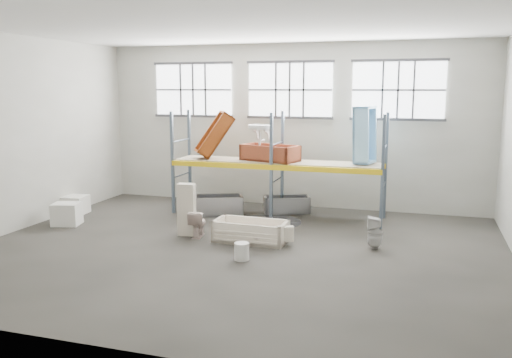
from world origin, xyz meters
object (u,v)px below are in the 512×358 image
at_px(carton_near, 67,214).
at_px(rust_tub_flat, 270,153).
at_px(bathtub_beige, 251,231).
at_px(toilet_white, 375,233).
at_px(toilet_beige, 198,223).
at_px(steel_tub_left, 217,205).
at_px(blue_tub_upright, 365,135).
at_px(cistern_tall, 187,209).
at_px(bucket, 242,251).
at_px(steel_tub_right, 287,204).

bearing_deg(carton_near, rust_tub_flat, 29.15).
relative_size(bathtub_beige, toilet_white, 2.27).
relative_size(toilet_beige, steel_tub_left, 0.44).
distance_m(steel_tub_left, blue_tub_upright, 4.69).
distance_m(cistern_tall, steel_tub_left, 2.33).
bearing_deg(cistern_tall, toilet_white, -6.20).
bearing_deg(bucket, blue_tub_upright, 64.31).
xyz_separation_m(cistern_tall, steel_tub_left, (-0.11, 2.30, -0.38)).
distance_m(cistern_tall, carton_near, 3.55).
distance_m(cistern_tall, toilet_white, 4.64).
relative_size(bathtub_beige, steel_tub_left, 1.15).
relative_size(toilet_white, blue_tub_upright, 0.50).
xyz_separation_m(toilet_white, steel_tub_left, (-4.73, 2.10, -0.11)).
relative_size(toilet_beige, blue_tub_upright, 0.43).
bearing_deg(steel_tub_right, bathtub_beige, -91.38).
xyz_separation_m(steel_tub_left, rust_tub_flat, (1.50, 0.41, 1.54)).
relative_size(steel_tub_left, steel_tub_right, 1.14).
bearing_deg(rust_tub_flat, cistern_tall, -117.22).
distance_m(bucket, carton_near, 5.68).
bearing_deg(blue_tub_upright, toilet_white, -77.47).
bearing_deg(rust_tub_flat, toilet_beige, -111.18).
height_order(toilet_beige, carton_near, toilet_beige).
distance_m(toilet_beige, toilet_white, 4.31).
distance_m(cistern_tall, rust_tub_flat, 3.26).
bearing_deg(steel_tub_left, rust_tub_flat, 15.12).
distance_m(steel_tub_right, carton_near, 6.20).
bearing_deg(steel_tub_right, carton_near, -149.15).
bearing_deg(steel_tub_left, carton_near, -145.64).
distance_m(steel_tub_right, rust_tub_flat, 1.68).
bearing_deg(steel_tub_left, toilet_beige, -79.67).
bearing_deg(bathtub_beige, blue_tub_upright, 52.99).
height_order(toilet_beige, blue_tub_upright, blue_tub_upright).
xyz_separation_m(bathtub_beige, toilet_beige, (-1.39, 0.03, 0.08)).
bearing_deg(cistern_tall, carton_near, 171.99).
relative_size(steel_tub_left, bucket, 4.04).
bearing_deg(blue_tub_upright, toilet_beige, -142.08).
relative_size(rust_tub_flat, bucket, 4.37).
xyz_separation_m(rust_tub_flat, bucket, (0.57, -4.18, -1.63)).
bearing_deg(steel_tub_left, cistern_tall, -87.31).
xyz_separation_m(toilet_white, rust_tub_flat, (-3.23, 2.50, 1.44)).
bearing_deg(bucket, steel_tub_right, 92.14).
xyz_separation_m(bathtub_beige, toilet_white, (2.91, 0.29, 0.13)).
height_order(steel_tub_left, carton_near, carton_near).
distance_m(cistern_tall, blue_tub_upright, 5.23).
bearing_deg(toilet_beige, carton_near, -9.24).
xyz_separation_m(toilet_beige, blue_tub_upright, (3.72, 2.90, 2.06)).
relative_size(toilet_beige, toilet_white, 0.87).
bearing_deg(steel_tub_right, steel_tub_left, -156.17).
relative_size(cistern_tall, blue_tub_upright, 0.85).
height_order(steel_tub_right, bucket, steel_tub_right).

